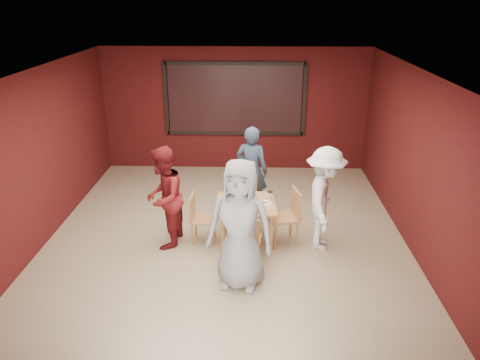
{
  "coord_description": "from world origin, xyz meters",
  "views": [
    {
      "loc": [
        0.46,
        -6.99,
        3.88
      ],
      "look_at": [
        0.24,
        -0.15,
        1.13
      ],
      "focal_mm": 35.0,
      "sensor_mm": 36.0,
      "label": 1
    }
  ],
  "objects_px": {
    "chair_back": "(244,197)",
    "diner_back": "(252,170)",
    "dining_table": "(246,208)",
    "diner_right": "(325,199)",
    "chair_right": "(288,214)",
    "chair_front": "(246,238)",
    "chair_left": "(199,216)",
    "diner_front": "(240,225)",
    "diner_left": "(164,198)"
  },
  "relations": [
    {
      "from": "chair_left",
      "to": "diner_right",
      "type": "relative_size",
      "value": 0.48
    },
    {
      "from": "chair_front",
      "to": "chair_left",
      "type": "height_order",
      "value": "chair_front"
    },
    {
      "from": "dining_table",
      "to": "diner_front",
      "type": "bearing_deg",
      "value": -92.94
    },
    {
      "from": "dining_table",
      "to": "diner_left",
      "type": "distance_m",
      "value": 1.33
    },
    {
      "from": "dining_table",
      "to": "diner_back",
      "type": "distance_m",
      "value": 1.24
    },
    {
      "from": "dining_table",
      "to": "chair_right",
      "type": "relative_size",
      "value": 1.06
    },
    {
      "from": "chair_front",
      "to": "chair_back",
      "type": "xyz_separation_m",
      "value": [
        -0.07,
        1.43,
        0.03
      ]
    },
    {
      "from": "chair_left",
      "to": "diner_front",
      "type": "bearing_deg",
      "value": -59.69
    },
    {
      "from": "chair_left",
      "to": "diner_back",
      "type": "bearing_deg",
      "value": 53.58
    },
    {
      "from": "diner_front",
      "to": "diner_right",
      "type": "distance_m",
      "value": 1.72
    },
    {
      "from": "diner_right",
      "to": "chair_front",
      "type": "bearing_deg",
      "value": 128.15
    },
    {
      "from": "diner_back",
      "to": "diner_right",
      "type": "xyz_separation_m",
      "value": [
        1.17,
        -1.28,
        0.01
      ]
    },
    {
      "from": "chair_back",
      "to": "diner_back",
      "type": "distance_m",
      "value": 0.61
    },
    {
      "from": "chair_right",
      "to": "diner_front",
      "type": "xyz_separation_m",
      "value": [
        -0.75,
        -1.23,
        0.41
      ]
    },
    {
      "from": "chair_left",
      "to": "diner_left",
      "type": "xyz_separation_m",
      "value": [
        -0.54,
        -0.13,
        0.38
      ]
    },
    {
      "from": "diner_front",
      "to": "chair_right",
      "type": "bearing_deg",
      "value": 70.58
    },
    {
      "from": "diner_back",
      "to": "diner_left",
      "type": "distance_m",
      "value": 1.89
    },
    {
      "from": "chair_back",
      "to": "diner_back",
      "type": "height_order",
      "value": "diner_back"
    },
    {
      "from": "chair_back",
      "to": "chair_right",
      "type": "bearing_deg",
      "value": -41.24
    },
    {
      "from": "chair_back",
      "to": "diner_left",
      "type": "bearing_deg",
      "value": -148.39
    },
    {
      "from": "diner_front",
      "to": "diner_back",
      "type": "bearing_deg",
      "value": 98.68
    },
    {
      "from": "diner_back",
      "to": "chair_left",
      "type": "bearing_deg",
      "value": 72.1
    },
    {
      "from": "chair_left",
      "to": "chair_right",
      "type": "height_order",
      "value": "chair_right"
    },
    {
      "from": "chair_back",
      "to": "diner_left",
      "type": "height_order",
      "value": "diner_left"
    },
    {
      "from": "dining_table",
      "to": "chair_left",
      "type": "xyz_separation_m",
      "value": [
        -0.78,
        0.06,
        -0.19
      ]
    },
    {
      "from": "chair_back",
      "to": "diner_right",
      "type": "xyz_separation_m",
      "value": [
        1.29,
        -0.77,
        0.33
      ]
    },
    {
      "from": "diner_back",
      "to": "diner_right",
      "type": "relative_size",
      "value": 0.99
    },
    {
      "from": "chair_front",
      "to": "diner_left",
      "type": "distance_m",
      "value": 1.53
    },
    {
      "from": "dining_table",
      "to": "chair_back",
      "type": "height_order",
      "value": "chair_back"
    },
    {
      "from": "chair_right",
      "to": "diner_back",
      "type": "height_order",
      "value": "diner_back"
    },
    {
      "from": "diner_back",
      "to": "chair_front",
      "type": "bearing_deg",
      "value": 106.83
    },
    {
      "from": "chair_left",
      "to": "diner_front",
      "type": "height_order",
      "value": "diner_front"
    },
    {
      "from": "chair_back",
      "to": "diner_left",
      "type": "xyz_separation_m",
      "value": [
        -1.26,
        -0.78,
        0.32
      ]
    },
    {
      "from": "diner_back",
      "to": "diner_right",
      "type": "height_order",
      "value": "diner_right"
    },
    {
      "from": "chair_back",
      "to": "diner_back",
      "type": "bearing_deg",
      "value": 75.94
    },
    {
      "from": "dining_table",
      "to": "chair_left",
      "type": "height_order",
      "value": "dining_table"
    },
    {
      "from": "chair_right",
      "to": "diner_back",
      "type": "bearing_deg",
      "value": 118.01
    },
    {
      "from": "chair_back",
      "to": "chair_right",
      "type": "relative_size",
      "value": 0.99
    },
    {
      "from": "chair_left",
      "to": "diner_right",
      "type": "xyz_separation_m",
      "value": [
        2.02,
        -0.12,
        0.39
      ]
    },
    {
      "from": "chair_back",
      "to": "dining_table",
      "type": "bearing_deg",
      "value": -85.82
    },
    {
      "from": "chair_front",
      "to": "chair_back",
      "type": "height_order",
      "value": "chair_back"
    },
    {
      "from": "chair_right",
      "to": "diner_right",
      "type": "distance_m",
      "value": 0.65
    },
    {
      "from": "chair_right",
      "to": "diner_front",
      "type": "height_order",
      "value": "diner_front"
    },
    {
      "from": "diner_front",
      "to": "diner_right",
      "type": "bearing_deg",
      "value": 52.5
    },
    {
      "from": "diner_back",
      "to": "diner_right",
      "type": "bearing_deg",
      "value": 150.98
    },
    {
      "from": "chair_back",
      "to": "diner_back",
      "type": "relative_size",
      "value": 0.55
    },
    {
      "from": "chair_back",
      "to": "chair_right",
      "type": "height_order",
      "value": "chair_right"
    },
    {
      "from": "chair_left",
      "to": "diner_right",
      "type": "bearing_deg",
      "value": -3.3
    },
    {
      "from": "chair_front",
      "to": "diner_right",
      "type": "distance_m",
      "value": 1.44
    },
    {
      "from": "chair_right",
      "to": "diner_left",
      "type": "distance_m",
      "value": 2.04
    }
  ]
}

